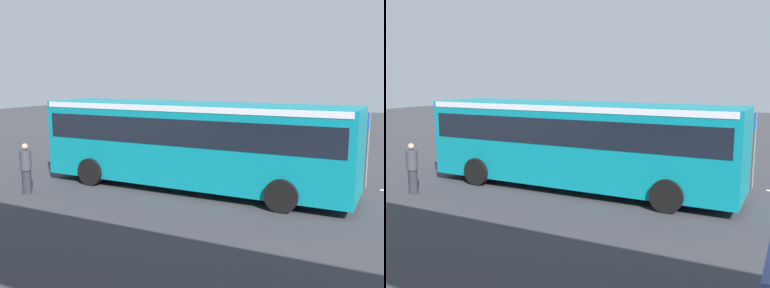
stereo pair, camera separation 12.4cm
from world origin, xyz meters
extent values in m
plane|color=#38383D|center=(0.00, 0.00, 0.00)|extent=(80.00, 80.00, 0.00)
cube|color=#0C8493|center=(-0.82, 0.39, 1.72)|extent=(11.50, 2.55, 2.86)
cube|color=black|center=(-0.82, 0.39, 2.23)|extent=(11.04, 2.59, 0.90)
cube|color=white|center=(-0.82, 0.39, 3.03)|extent=(11.27, 2.58, 0.20)
cube|color=black|center=(4.95, 0.39, 2.06)|extent=(0.04, 2.24, 1.20)
cylinder|color=black|center=(2.86, 1.67, 0.52)|extent=(1.04, 0.30, 1.04)
cylinder|color=black|center=(2.86, -0.88, 0.52)|extent=(1.04, 0.30, 1.04)
cylinder|color=black|center=(-4.50, 1.67, 0.52)|extent=(1.04, 0.30, 1.04)
cylinder|color=black|center=(-4.50, -0.88, 0.52)|extent=(1.04, 0.30, 1.04)
cylinder|color=#2D2D38|center=(4.08, 3.64, 0.42)|extent=(0.32, 0.32, 0.85)
cylinder|color=#3F3F47|center=(4.08, 3.64, 1.20)|extent=(0.38, 0.38, 0.70)
sphere|color=tan|center=(4.08, 3.64, 1.68)|extent=(0.22, 0.22, 0.22)
cylinder|color=slate|center=(-6.48, -2.77, 1.40)|extent=(0.08, 0.08, 2.80)
cube|color=blue|center=(-6.48, -2.77, 2.50)|extent=(0.04, 0.60, 0.60)
cube|color=silver|center=(-4.00, -2.58, 0.00)|extent=(2.00, 0.20, 0.01)
cube|color=silver|center=(0.00, -2.58, 0.00)|extent=(2.00, 0.20, 0.01)
cube|color=silver|center=(4.00, -2.58, 0.00)|extent=(2.00, 0.20, 0.01)
cube|color=silver|center=(8.00, -2.58, 0.00)|extent=(2.00, 0.20, 0.01)
camera|label=1|loc=(-7.82, 14.12, 4.07)|focal=40.21mm
camera|label=2|loc=(-7.93, 14.06, 4.07)|focal=40.21mm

